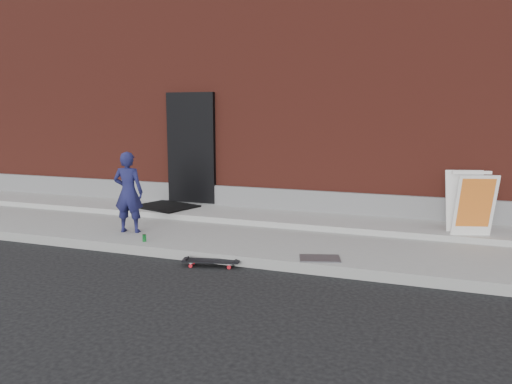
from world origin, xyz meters
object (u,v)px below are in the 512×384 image
at_px(skateboard, 211,261).
at_px(pizza_sign, 470,203).
at_px(soda_can, 144,238).
at_px(child, 128,192).

xyz_separation_m(skateboard, pizza_sign, (3.43, 2.16, 0.67)).
bearing_deg(skateboard, pizza_sign, 32.15).
height_order(skateboard, pizza_sign, pizza_sign).
bearing_deg(soda_can, pizza_sign, 20.68).
bearing_deg(pizza_sign, soda_can, -159.32).
relative_size(skateboard, soda_can, 7.24).
distance_m(child, pizza_sign, 5.47).
height_order(skateboard, soda_can, soda_can).
bearing_deg(soda_can, skateboard, -15.84).
xyz_separation_m(pizza_sign, soda_can, (-4.74, -1.79, -0.54)).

